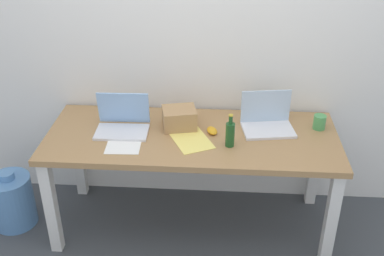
% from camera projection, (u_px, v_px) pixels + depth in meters
% --- Properties ---
extents(ground_plane, '(8.00, 8.00, 0.00)m').
position_uv_depth(ground_plane, '(192.00, 223.00, 3.38)').
color(ground_plane, '#42474C').
extents(back_wall, '(5.20, 0.08, 2.60)m').
position_uv_depth(back_wall, '(196.00, 28.00, 3.12)').
color(back_wall, white).
rests_on(back_wall, ground).
extents(desk, '(1.87, 0.75, 0.73)m').
position_uv_depth(desk, '(192.00, 147.00, 3.07)').
color(desk, '#A37A4C').
rests_on(desk, ground).
extents(laptop_left, '(0.34, 0.24, 0.24)m').
position_uv_depth(laptop_left, '(123.00, 123.00, 3.05)').
color(laptop_left, silver).
rests_on(laptop_left, desk).
extents(laptop_right, '(0.36, 0.28, 0.24)m').
position_uv_depth(laptop_right, '(267.00, 121.00, 3.07)').
color(laptop_right, silver).
rests_on(laptop_right, desk).
extents(beer_bottle, '(0.06, 0.06, 0.22)m').
position_uv_depth(beer_bottle, '(230.00, 134.00, 2.87)').
color(beer_bottle, '#1E5123').
rests_on(beer_bottle, desk).
extents(computer_mouse, '(0.09, 0.12, 0.03)m').
position_uv_depth(computer_mouse, '(212.00, 131.00, 3.04)').
color(computer_mouse, gold).
rests_on(computer_mouse, desk).
extents(cardboard_box, '(0.25, 0.22, 0.13)m').
position_uv_depth(cardboard_box, '(179.00, 118.00, 3.08)').
color(cardboard_box, tan).
rests_on(cardboard_box, desk).
extents(coffee_mug, '(0.08, 0.08, 0.09)m').
position_uv_depth(coffee_mug, '(319.00, 122.00, 3.07)').
color(coffee_mug, '#4C9E56').
rests_on(coffee_mug, desk).
extents(paper_sheet_center, '(0.32, 0.36, 0.00)m').
position_uv_depth(paper_sheet_center, '(191.00, 140.00, 2.97)').
color(paper_sheet_center, '#F4E06B').
rests_on(paper_sheet_center, desk).
extents(paper_sheet_front_left, '(0.22, 0.30, 0.00)m').
position_uv_depth(paper_sheet_front_left, '(125.00, 142.00, 2.95)').
color(paper_sheet_front_left, white).
rests_on(paper_sheet_front_left, desk).
extents(water_cooler_jug, '(0.30, 0.30, 0.43)m').
position_uv_depth(water_cooler_jug, '(12.00, 200.00, 3.30)').
color(water_cooler_jug, '#598CC6').
rests_on(water_cooler_jug, ground).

